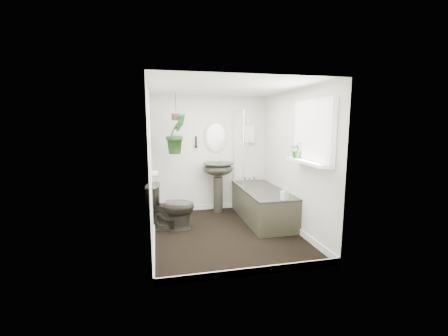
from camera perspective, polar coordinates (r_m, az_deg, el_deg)
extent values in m
cube|color=black|center=(4.99, 0.39, -12.38)|extent=(2.30, 2.80, 0.02)
cube|color=white|center=(4.68, 0.42, 15.15)|extent=(2.30, 2.80, 0.02)
cube|color=white|center=(6.07, -2.65, 2.73)|extent=(2.30, 0.02, 2.30)
cube|color=white|center=(3.36, 5.94, -2.33)|extent=(2.30, 0.02, 2.30)
cube|color=white|center=(4.57, -13.89, 0.45)|extent=(0.02, 2.80, 2.30)
cube|color=white|center=(5.09, 13.24, 1.31)|extent=(0.02, 2.80, 2.30)
cube|color=white|center=(4.97, 0.39, -11.74)|extent=(2.30, 2.80, 0.10)
cube|color=white|center=(6.16, 4.83, 6.53)|extent=(0.20, 0.10, 0.35)
ellipsoid|color=beige|center=(6.02, -1.56, 6.03)|extent=(0.46, 0.03, 0.62)
cylinder|color=black|center=(5.95, -5.33, 5.00)|extent=(0.04, 0.04, 0.22)
cylinder|color=white|center=(5.30, -13.02, -1.11)|extent=(0.11, 0.11, 0.11)
cube|color=white|center=(4.39, 16.66, 6.56)|extent=(0.08, 1.00, 0.90)
cube|color=white|center=(4.40, 15.62, 1.11)|extent=(0.18, 1.00, 0.04)
cube|color=white|center=(4.37, 16.15, 6.57)|extent=(0.01, 0.86, 0.76)
imported|color=#27271F|center=(5.13, -10.01, -7.18)|extent=(0.84, 0.57, 0.78)
imported|color=black|center=(4.64, 13.86, 3.36)|extent=(0.28, 0.26, 0.25)
imported|color=black|center=(5.49, -9.07, 6.44)|extent=(0.50, 0.47, 0.72)
imported|color=black|center=(4.79, 11.45, -4.76)|extent=(0.12, 0.12, 0.21)
cylinder|color=#3B251E|center=(5.49, -9.15, 9.57)|extent=(0.16, 0.16, 0.12)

